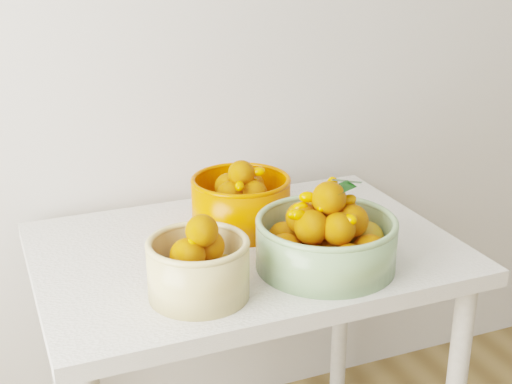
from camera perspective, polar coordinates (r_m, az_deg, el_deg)
table at (r=1.77m, az=-0.81°, el=-7.09°), size 1.00×0.70×0.75m
bowl_cream at (r=1.48m, az=-4.64°, el=-5.87°), size 0.26×0.26×0.18m
bowl_green at (r=1.61m, az=5.66°, el=-3.67°), size 0.37×0.37×0.20m
bowl_orange at (r=1.80m, az=-1.19°, el=-0.74°), size 0.30×0.30×0.18m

